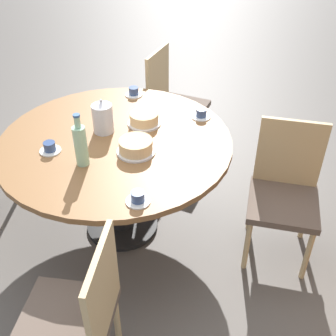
{
  "coord_description": "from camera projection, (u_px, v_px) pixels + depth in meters",
  "views": [
    {
      "loc": [
        1.85,
        1.18,
        2.13
      ],
      "look_at": [
        0.0,
        0.35,
        0.62
      ],
      "focal_mm": 45.0,
      "sensor_mm": 36.0,
      "label": 1
    }
  ],
  "objects": [
    {
      "name": "cup_d",
      "position": [
        50.0,
        148.0,
        2.46
      ],
      "size": [
        0.13,
        0.13,
        0.06
      ],
      "color": "silver",
      "rests_on": "dining_table"
    },
    {
      "name": "cup_b",
      "position": [
        138.0,
        198.0,
        2.1
      ],
      "size": [
        0.13,
        0.13,
        0.06
      ],
      "color": "silver",
      "rests_on": "dining_table"
    },
    {
      "name": "chair_b",
      "position": [
        172.0,
        101.0,
        3.53
      ],
      "size": [
        0.42,
        0.42,
        0.89
      ],
      "rotation": [
        0.0,
        0.0,
        3.15
      ],
      "color": "tan",
      "rests_on": "ground_plane"
    },
    {
      "name": "coffee_pot",
      "position": [
        103.0,
        117.0,
        2.59
      ],
      "size": [
        0.13,
        0.13,
        0.22
      ],
      "color": "silver",
      "rests_on": "dining_table"
    },
    {
      "name": "water_bottle",
      "position": [
        81.0,
        144.0,
        2.3
      ],
      "size": [
        0.07,
        0.07,
        0.32
      ],
      "color": "#99C6A3",
      "rests_on": "dining_table"
    },
    {
      "name": "dining_table",
      "position": [
        117.0,
        158.0,
        2.66
      ],
      "size": [
        1.44,
        1.44,
        0.73
      ],
      "color": "black",
      "rests_on": "ground_plane"
    },
    {
      "name": "cake_main",
      "position": [
        136.0,
        147.0,
        2.44
      ],
      "size": [
        0.23,
        0.23,
        0.08
      ],
      "color": "silver",
      "rests_on": "dining_table"
    },
    {
      "name": "cup_a",
      "position": [
        134.0,
        92.0,
        3.04
      ],
      "size": [
        0.13,
        0.13,
        0.06
      ],
      "color": "silver",
      "rests_on": "dining_table"
    },
    {
      "name": "chair_d",
      "position": [
        78.0,
        316.0,
        1.88
      ],
      "size": [
        0.52,
        0.52,
        0.89
      ],
      "rotation": [
        0.0,
        0.0,
        6.56
      ],
      "color": "tan",
      "rests_on": "ground_plane"
    },
    {
      "name": "chair_a",
      "position": [
        285.0,
        190.0,
        2.59
      ],
      "size": [
        0.49,
        0.49,
        0.89
      ],
      "rotation": [
        0.0,
        0.0,
        1.76
      ],
      "color": "tan",
      "rests_on": "ground_plane"
    },
    {
      "name": "ground_plane",
      "position": [
        123.0,
        226.0,
        3.01
      ],
      "size": [
        14.0,
        14.0,
        0.0
      ],
      "primitive_type": "plane",
      "color": "#56514C"
    },
    {
      "name": "cup_c",
      "position": [
        201.0,
        114.0,
        2.78
      ],
      "size": [
        0.13,
        0.13,
        0.06
      ],
      "color": "silver",
      "rests_on": "dining_table"
    },
    {
      "name": "cake_second",
      "position": [
        144.0,
        119.0,
        2.7
      ],
      "size": [
        0.22,
        0.22,
        0.08
      ],
      "color": "silver",
      "rests_on": "dining_table"
    }
  ]
}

